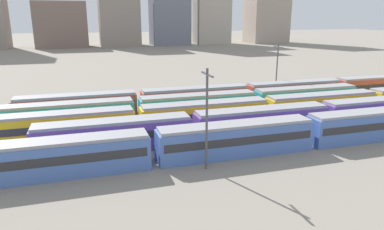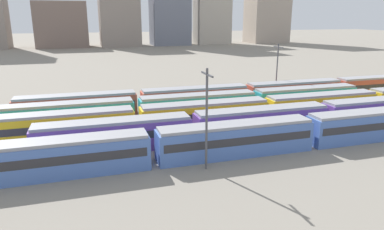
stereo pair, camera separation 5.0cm
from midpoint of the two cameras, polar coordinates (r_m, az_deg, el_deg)
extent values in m
plane|color=gray|center=(47.59, -15.62, -3.62)|extent=(600.00, 600.00, 0.00)
cube|color=#4C70BC|center=(37.38, -20.79, -6.67)|extent=(18.00, 3.00, 3.40)
cube|color=#2D2D33|center=(37.23, -20.85, -6.09)|extent=(17.20, 3.06, 0.90)
cube|color=#939399|center=(36.74, -21.07, -3.96)|extent=(17.60, 2.70, 0.35)
cube|color=#4C70BC|center=(40.37, 7.01, -4.07)|extent=(18.00, 3.00, 3.40)
cube|color=#2D2D33|center=(40.24, 7.03, -3.52)|extent=(17.20, 3.06, 0.90)
cube|color=#939399|center=(39.78, 7.10, -1.53)|extent=(17.60, 2.70, 0.35)
cube|color=#4C70BC|center=(50.77, 26.96, -1.56)|extent=(18.00, 3.00, 3.40)
cube|color=#2D2D33|center=(50.66, 27.01, -1.12)|extent=(17.20, 3.06, 0.90)
cube|color=#939399|center=(50.30, 27.22, 0.48)|extent=(17.60, 2.70, 0.35)
cube|color=#6B429E|center=(42.20, -12.35, -3.44)|extent=(18.00, 3.00, 3.40)
cube|color=#2D2D33|center=(42.07, -12.38, -2.92)|extent=(17.20, 3.06, 0.90)
cube|color=#939399|center=(41.64, -12.50, -1.00)|extent=(17.60, 2.70, 0.35)
cube|color=#6B429E|center=(47.31, 11.07, -1.27)|extent=(18.00, 3.00, 3.40)
cube|color=#2D2D33|center=(47.19, 11.10, -0.80)|extent=(17.20, 3.06, 0.90)
cube|color=#939399|center=(46.80, 11.19, 0.92)|extent=(17.60, 2.70, 0.35)
cube|color=#6B429E|center=(58.39, 27.74, 0.42)|extent=(18.00, 3.00, 3.40)
cube|color=#2D2D33|center=(58.30, 27.79, 0.81)|extent=(17.20, 3.06, 0.90)
cube|color=#939399|center=(57.98, 27.97, 2.21)|extent=(17.60, 2.70, 0.35)
cube|color=yellow|center=(47.19, -20.21, -2.01)|extent=(18.00, 3.00, 3.40)
cube|color=#2D2D33|center=(47.08, -20.26, -1.54)|extent=(17.20, 3.06, 0.90)
cube|color=#939399|center=(46.69, -20.43, 0.18)|extent=(17.60, 2.70, 0.35)
cube|color=yellow|center=(49.56, 2.08, -0.21)|extent=(18.00, 3.00, 3.40)
cube|color=#2D2D33|center=(49.45, 2.08, 0.25)|extent=(17.20, 3.06, 0.90)
cube|color=#939399|center=(49.08, 2.10, 1.90)|extent=(17.60, 2.70, 0.35)
cube|color=yellow|center=(58.30, 19.95, 1.28)|extent=(18.00, 3.00, 3.40)
cube|color=#2D2D33|center=(58.21, 19.99, 1.67)|extent=(17.20, 3.06, 0.90)
cube|color=#939399|center=(57.89, 20.12, 3.08)|extent=(17.60, 2.70, 0.35)
cube|color=teal|center=(52.14, -19.23, -0.29)|extent=(18.00, 3.00, 3.40)
cube|color=#2D2D33|center=(52.04, -19.27, 0.15)|extent=(17.20, 3.06, 0.90)
cube|color=#939399|center=(51.69, -19.41, 1.71)|extent=(17.60, 2.70, 0.35)
cube|color=teal|center=(54.52, 0.97, 1.28)|extent=(18.00, 3.00, 3.40)
cube|color=#2D2D33|center=(54.42, 0.97, 1.70)|extent=(17.20, 3.06, 0.90)
cube|color=#939399|center=(54.08, 0.98, 3.21)|extent=(17.60, 2.70, 0.35)
cube|color=teal|center=(62.77, 17.65, 2.47)|extent=(18.00, 3.00, 3.40)
cube|color=#2D2D33|center=(62.69, 17.68, 2.83)|extent=(17.20, 3.06, 0.90)
cube|color=#939399|center=(62.39, 17.79, 4.14)|extent=(17.60, 2.70, 0.35)
cube|color=#BC4C38|center=(57.13, -17.96, 1.18)|extent=(18.00, 3.00, 3.40)
cube|color=#2D2D33|center=(57.03, -17.99, 1.58)|extent=(17.20, 3.06, 0.90)
cube|color=#939399|center=(56.71, -18.11, 3.01)|extent=(17.60, 2.70, 0.35)
cube|color=#BC4C38|center=(59.66, 0.46, 2.55)|extent=(18.00, 3.00, 3.40)
cube|color=#2D2D33|center=(59.57, 0.47, 2.93)|extent=(17.20, 3.06, 0.90)
cube|color=#939399|center=(59.26, 0.47, 4.32)|extent=(17.60, 2.70, 0.35)
cube|color=#BC4C38|center=(67.60, 15.98, 3.51)|extent=(18.00, 3.00, 3.40)
cube|color=#2D2D33|center=(67.52, 16.01, 3.85)|extent=(17.20, 3.06, 0.90)
cube|color=#939399|center=(67.25, 16.10, 5.07)|extent=(17.60, 2.70, 0.35)
cube|color=#BC4C38|center=(79.34, 27.60, 4.06)|extent=(18.00, 3.00, 3.40)
cube|color=#2D2D33|center=(79.27, 27.64, 4.35)|extent=(17.20, 3.06, 0.90)
cube|color=#939399|center=(79.04, 27.77, 5.39)|extent=(17.60, 2.70, 0.35)
cylinder|color=#4C4C51|center=(35.30, 2.33, -0.88)|extent=(0.24, 0.24, 10.41)
cube|color=#47474C|center=(34.27, 2.42, 6.52)|extent=(0.16, 3.20, 0.16)
cylinder|color=#4C4C51|center=(68.46, 13.39, 6.77)|extent=(0.24, 0.24, 10.28)
cube|color=#47474C|center=(67.93, 13.63, 10.55)|extent=(0.16, 3.20, 0.16)
cube|color=#7A665B|center=(188.84, -20.21, 13.43)|extent=(24.27, 16.13, 21.71)
cube|color=gray|center=(189.47, -11.75, 16.26)|extent=(19.26, 21.13, 36.31)
cube|color=#B2A899|center=(200.53, 3.19, 16.59)|extent=(18.27, 12.91, 36.94)
camera|label=1|loc=(0.03, -90.03, -0.01)|focal=33.29mm
camera|label=2|loc=(0.03, 89.97, 0.01)|focal=33.29mm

